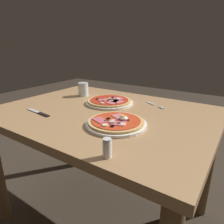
# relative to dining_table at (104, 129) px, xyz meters

# --- Properties ---
(ground_plane) EXTENTS (8.00, 8.00, 0.00)m
(ground_plane) POSITION_rel_dining_table_xyz_m (0.00, 0.00, -0.63)
(ground_plane) COLOR #382D23
(dining_table) EXTENTS (1.18, 0.89, 0.75)m
(dining_table) POSITION_rel_dining_table_xyz_m (0.00, 0.00, 0.00)
(dining_table) COLOR #9E754C
(dining_table) RESTS_ON ground
(pizza_foreground) EXTENTS (0.28, 0.28, 0.05)m
(pizza_foreground) POSITION_rel_dining_table_xyz_m (0.18, -0.14, 0.12)
(pizza_foreground) COLOR white
(pizza_foreground) RESTS_ON dining_table
(pizza_across_left) EXTENTS (0.29, 0.29, 0.03)m
(pizza_across_left) POSITION_rel_dining_table_xyz_m (-0.05, 0.13, 0.12)
(pizza_across_left) COLOR white
(pizza_across_left) RESTS_ON dining_table
(water_glass_near) EXTENTS (0.07, 0.07, 0.09)m
(water_glass_near) POSITION_rel_dining_table_xyz_m (-0.31, 0.18, 0.15)
(water_glass_near) COLOR silver
(water_glass_near) RESTS_ON dining_table
(fork) EXTENTS (0.15, 0.09, 0.00)m
(fork) POSITION_rel_dining_table_xyz_m (0.19, 0.25, 0.11)
(fork) COLOR silver
(fork) RESTS_ON dining_table
(knife) EXTENTS (0.20, 0.04, 0.01)m
(knife) POSITION_rel_dining_table_xyz_m (-0.25, -0.23, 0.12)
(knife) COLOR silver
(knife) RESTS_ON dining_table
(salt_shaker) EXTENTS (0.03, 0.03, 0.07)m
(salt_shaker) POSITION_rel_dining_table_xyz_m (0.30, -0.39, 0.15)
(salt_shaker) COLOR white
(salt_shaker) RESTS_ON dining_table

